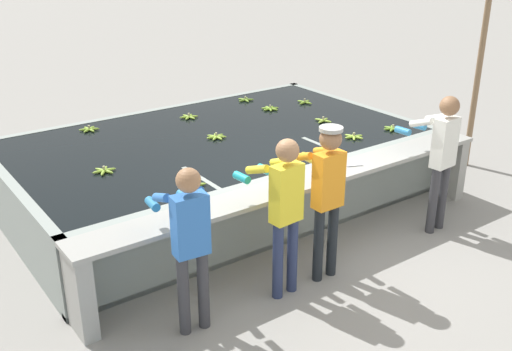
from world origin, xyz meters
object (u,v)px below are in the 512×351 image
at_px(worker_3, 441,151).
at_px(banana_bunch_floating_6, 245,100).
at_px(banana_bunch_floating_1, 216,137).
at_px(knife_0, 345,166).
at_px(banana_bunch_floating_4, 189,117).
at_px(banana_bunch_floating_10, 194,185).
at_px(support_post_right, 479,66).
at_px(banana_bunch_floating_0, 89,129).
at_px(banana_bunch_floating_5, 270,108).
at_px(worker_0, 189,236).
at_px(worker_1, 284,203).
at_px(banana_bunch_floating_9, 393,129).
at_px(worker_2, 326,188).
at_px(banana_bunch_floating_3, 323,120).
at_px(banana_bunch_floating_7, 354,137).
at_px(banana_bunch_floating_8, 305,102).
at_px(banana_bunch_floating_2, 104,171).

height_order(worker_3, banana_bunch_floating_6, worker_3).
distance_m(banana_bunch_floating_1, knife_0, 1.92).
xyz_separation_m(worker_3, banana_bunch_floating_4, (-1.55, 3.40, -0.13)).
height_order(banana_bunch_floating_10, support_post_right, support_post_right).
bearing_deg(banana_bunch_floating_1, support_post_right, -17.57).
height_order(banana_bunch_floating_0, banana_bunch_floating_1, same).
relative_size(banana_bunch_floating_1, banana_bunch_floating_5, 1.00).
bearing_deg(worker_3, worker_0, 179.75).
relative_size(banana_bunch_floating_5, support_post_right, 0.09).
distance_m(worker_1, worker_3, 2.43).
relative_size(worker_3, banana_bunch_floating_4, 6.16).
distance_m(worker_3, banana_bunch_floating_9, 1.32).
relative_size(banana_bunch_floating_1, banana_bunch_floating_4, 1.00).
relative_size(worker_2, banana_bunch_floating_10, 6.12).
bearing_deg(knife_0, banana_bunch_floating_9, 22.54).
xyz_separation_m(worker_2, banana_bunch_floating_3, (1.83, 2.09, -0.13)).
bearing_deg(worker_3, banana_bunch_floating_4, 114.55).
distance_m(banana_bunch_floating_7, knife_0, 1.11).
xyz_separation_m(banana_bunch_floating_3, banana_bunch_floating_6, (-0.27, 1.61, -0.00)).
xyz_separation_m(banana_bunch_floating_0, banana_bunch_floating_1, (1.28, -1.32, -0.00)).
height_order(worker_3, banana_bunch_floating_4, worker_3).
height_order(banana_bunch_floating_8, banana_bunch_floating_10, same).
height_order(worker_0, banana_bunch_floating_6, worker_0).
relative_size(banana_bunch_floating_7, support_post_right, 0.09).
distance_m(banana_bunch_floating_4, banana_bunch_floating_8, 1.97).
bearing_deg(banana_bunch_floating_1, banana_bunch_floating_8, 16.69).
height_order(banana_bunch_floating_7, banana_bunch_floating_10, same).
xyz_separation_m(banana_bunch_floating_5, banana_bunch_floating_10, (-2.50, -1.92, 0.00)).
relative_size(worker_2, banana_bunch_floating_5, 6.14).
bearing_deg(banana_bunch_floating_7, banana_bunch_floating_6, 92.84).
height_order(banana_bunch_floating_0, support_post_right, support_post_right).
xyz_separation_m(knife_0, support_post_right, (3.27, 0.56, 0.69)).
xyz_separation_m(banana_bunch_floating_9, banana_bunch_floating_10, (-3.30, -0.09, 0.00)).
bearing_deg(worker_1, banana_bunch_floating_6, 60.28).
height_order(banana_bunch_floating_7, knife_0, banana_bunch_floating_7).
distance_m(worker_2, banana_bunch_floating_8, 3.77).
bearing_deg(banana_bunch_floating_8, banana_bunch_floating_0, 168.39).
distance_m(worker_1, banana_bunch_floating_1, 2.49).
bearing_deg(banana_bunch_floating_9, banana_bunch_floating_3, 122.25).
height_order(worker_1, banana_bunch_floating_2, worker_1).
distance_m(banana_bunch_floating_7, banana_bunch_floating_9, 0.70).
height_order(worker_2, banana_bunch_floating_8, worker_2).
bearing_deg(support_post_right, worker_3, -153.10).
height_order(worker_0, banana_bunch_floating_5, worker_0).
relative_size(banana_bunch_floating_1, knife_0, 0.84).
xyz_separation_m(banana_bunch_floating_7, banana_bunch_floating_10, (-2.60, -0.16, 0.00)).
xyz_separation_m(banana_bunch_floating_0, banana_bunch_floating_7, (2.80, -2.41, 0.00)).
xyz_separation_m(worker_2, banana_bunch_floating_1, (0.16, 2.39, -0.13)).
height_order(worker_1, banana_bunch_floating_7, worker_1).
distance_m(banana_bunch_floating_3, banana_bunch_floating_8, 1.02).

